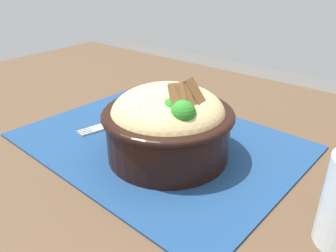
% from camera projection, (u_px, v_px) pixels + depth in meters
% --- Properties ---
extents(table, '(1.36, 0.83, 0.77)m').
position_uv_depth(table, '(156.00, 166.00, 0.62)').
color(table, '#4C3826').
rests_on(table, ground_plane).
extents(placemat, '(0.46, 0.36, 0.00)m').
position_uv_depth(placemat, '(159.00, 141.00, 0.56)').
color(placemat, navy).
rests_on(placemat, table).
extents(bowl, '(0.23, 0.23, 0.13)m').
position_uv_depth(bowl, '(168.00, 123.00, 0.50)').
color(bowl, black).
rests_on(bowl, placemat).
extents(fork, '(0.05, 0.13, 0.00)m').
position_uv_depth(fork, '(109.00, 125.00, 0.61)').
color(fork, silver).
rests_on(fork, placemat).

